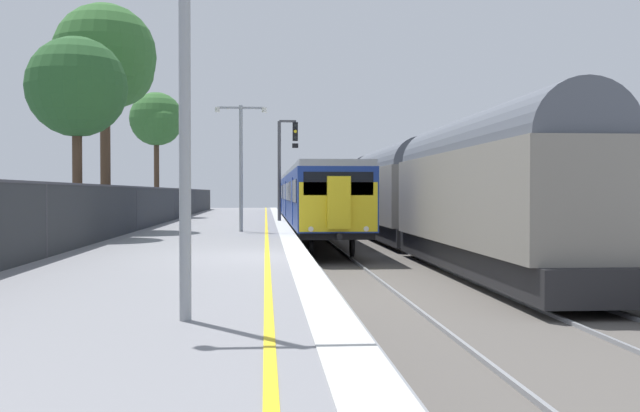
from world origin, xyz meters
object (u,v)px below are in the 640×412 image
(signal_gantry, at_px, (284,158))
(platform_lamp_mid, at_px, (241,156))
(freight_train_adjacent_track, at_px, (393,190))
(background_tree_right, at_px, (75,91))
(platform_lamp_near, at_px, (185,73))
(background_tree_left, at_px, (158,121))
(commuter_train_at_platform, at_px, (306,197))
(background_tree_centre, at_px, (108,60))

(signal_gantry, height_order, platform_lamp_mid, signal_gantry)
(freight_train_adjacent_track, xyz_separation_m, background_tree_right, (-12.84, -11.61, 3.28))
(platform_lamp_near, relative_size, background_tree_right, 0.72)
(background_tree_left, distance_m, background_tree_right, 20.41)
(platform_lamp_mid, distance_m, background_tree_right, 6.63)
(commuter_train_at_platform, bearing_deg, freight_train_adjacent_track, -62.74)
(freight_train_adjacent_track, xyz_separation_m, platform_lamp_near, (-7.43, -27.80, 1.28))
(platform_lamp_mid, relative_size, background_tree_right, 0.73)
(background_tree_left, bearing_deg, signal_gantry, -41.22)
(platform_lamp_mid, xyz_separation_m, background_tree_right, (-5.41, -3.29, 1.97))
(background_tree_centre, relative_size, background_tree_right, 1.35)
(freight_train_adjacent_track, xyz_separation_m, background_tree_left, (-13.13, 8.77, 4.29))
(signal_gantry, relative_size, platform_lamp_mid, 1.10)
(freight_train_adjacent_track, distance_m, platform_lamp_near, 28.80)
(signal_gantry, height_order, background_tree_right, background_tree_right)
(freight_train_adjacent_track, bearing_deg, signal_gantry, 159.21)
(background_tree_left, xyz_separation_m, background_tree_centre, (0.36, -15.67, 0.89))
(commuter_train_at_platform, xyz_separation_m, signal_gantry, (-1.49, -5.69, 2.07))
(platform_lamp_near, distance_m, background_tree_left, 37.13)
(commuter_train_at_platform, height_order, signal_gantry, signal_gantry)
(freight_train_adjacent_track, relative_size, signal_gantry, 8.54)
(signal_gantry, bearing_deg, freight_train_adjacent_track, -20.79)
(background_tree_left, bearing_deg, platform_lamp_near, -81.15)
(freight_train_adjacent_track, bearing_deg, platform_lamp_mid, -131.78)
(platform_lamp_near, bearing_deg, signal_gantry, 86.29)
(platform_lamp_mid, height_order, background_tree_left, background_tree_left)
(signal_gantry, relative_size, background_tree_centre, 0.59)
(freight_train_adjacent_track, distance_m, signal_gantry, 6.12)
(platform_lamp_near, bearing_deg, freight_train_adjacent_track, 75.03)
(signal_gantry, height_order, platform_lamp_near, signal_gantry)
(platform_lamp_near, xyz_separation_m, background_tree_centre, (-5.34, 20.90, 3.91))
(commuter_train_at_platform, height_order, background_tree_right, background_tree_right)
(platform_lamp_near, relative_size, background_tree_centre, 0.54)
(freight_train_adjacent_track, relative_size, platform_lamp_near, 9.47)
(background_tree_centre, bearing_deg, platform_lamp_near, -75.67)
(freight_train_adjacent_track, height_order, background_tree_left, background_tree_left)
(commuter_train_at_platform, relative_size, background_tree_right, 5.95)
(freight_train_adjacent_track, bearing_deg, background_tree_left, 146.24)
(signal_gantry, bearing_deg, commuter_train_at_platform, 75.35)
(commuter_train_at_platform, height_order, background_tree_left, background_tree_left)
(freight_train_adjacent_track, distance_m, background_tree_right, 17.61)
(background_tree_left, distance_m, background_tree_centre, 15.70)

